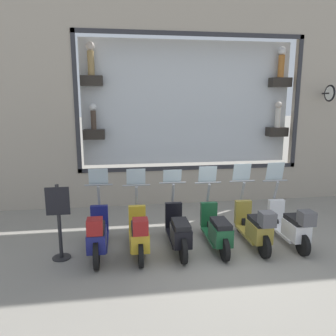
% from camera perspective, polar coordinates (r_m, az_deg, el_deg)
% --- Properties ---
extents(ground_plane, '(120.00, 120.00, 0.00)m').
position_cam_1_polar(ground_plane, '(7.10, 9.87, -14.23)').
color(ground_plane, gray).
extents(building_facade, '(1.17, 36.00, 10.59)m').
position_cam_1_polar(building_facade, '(10.16, 4.13, 25.02)').
color(building_facade, '#ADA08E').
rests_on(building_facade, ground_plane).
extents(scooter_white_0, '(1.79, 0.60, 1.67)m').
position_cam_1_polar(scooter_white_0, '(7.63, 20.63, -9.23)').
color(scooter_white_0, black).
rests_on(scooter_white_0, ground_plane).
extents(scooter_olive_1, '(1.80, 0.60, 1.66)m').
position_cam_1_polar(scooter_olive_1, '(7.28, 14.88, -9.77)').
color(scooter_olive_1, black).
rests_on(scooter_olive_1, ground_plane).
extents(scooter_green_2, '(1.79, 0.61, 1.62)m').
position_cam_1_polar(scooter_green_2, '(7.08, 8.46, -10.52)').
color(scooter_green_2, black).
rests_on(scooter_green_2, ground_plane).
extents(scooter_black_3, '(1.81, 0.60, 1.56)m').
position_cam_1_polar(scooter_black_3, '(6.90, 1.82, -10.87)').
color(scooter_black_3, black).
rests_on(scooter_black_3, ground_plane).
extents(scooter_yellow_4, '(1.79, 0.61, 1.61)m').
position_cam_1_polar(scooter_yellow_4, '(6.74, -5.07, -11.23)').
color(scooter_yellow_4, black).
rests_on(scooter_yellow_4, ground_plane).
extents(scooter_navy_5, '(1.81, 0.61, 1.64)m').
position_cam_1_polar(scooter_navy_5, '(6.76, -12.16, -11.18)').
color(scooter_navy_5, black).
rests_on(scooter_navy_5, ground_plane).
extents(shop_sign_post, '(0.36, 0.45, 1.52)m').
position_cam_1_polar(shop_sign_post, '(6.77, -18.45, -8.56)').
color(shop_sign_post, '#232326').
rests_on(shop_sign_post, ground_plane).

